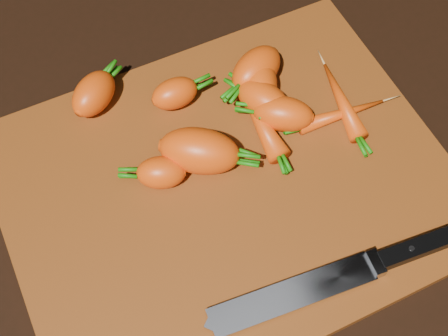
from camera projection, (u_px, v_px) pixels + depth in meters
name	position (u px, v px, depth m)	size (l,w,h in m)	color
ground	(228.00, 190.00, 0.73)	(2.00, 2.00, 0.01)	black
cutting_board	(228.00, 185.00, 0.72)	(0.50, 0.40, 0.01)	brown
carrot_0	(94.00, 94.00, 0.75)	(0.07, 0.04, 0.04)	#F14A09
carrot_1	(161.00, 173.00, 0.70)	(0.06, 0.04, 0.04)	#F14A09
carrot_2	(200.00, 151.00, 0.70)	(0.09, 0.05, 0.05)	#F14A09
carrot_3	(264.00, 100.00, 0.74)	(0.07, 0.04, 0.04)	#F14A09
carrot_4	(256.00, 69.00, 0.76)	(0.08, 0.05, 0.05)	#F14A09
carrot_5	(175.00, 93.00, 0.75)	(0.06, 0.04, 0.04)	#F14A09
carrot_6	(283.00, 114.00, 0.73)	(0.07, 0.04, 0.04)	#F14A09
carrot_7	(341.00, 100.00, 0.76)	(0.11, 0.02, 0.02)	#F14A09
carrot_8	(341.00, 114.00, 0.75)	(0.11, 0.02, 0.02)	#F14A09
carrot_9	(260.00, 121.00, 0.74)	(0.11, 0.03, 0.03)	#F14A09
carrot_10	(260.00, 82.00, 0.76)	(0.07, 0.04, 0.04)	#F14A09
knife	(308.00, 288.00, 0.64)	(0.29, 0.05, 0.02)	gray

